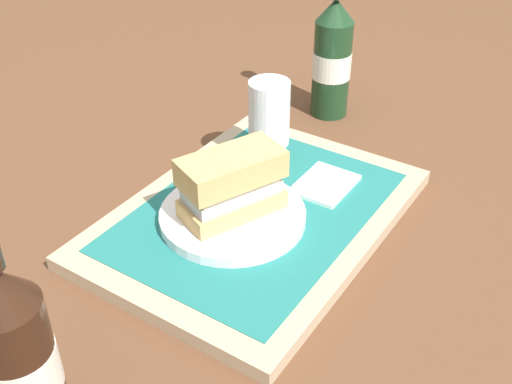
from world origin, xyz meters
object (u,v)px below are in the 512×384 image
object	(u,v)px
beer_bottle	(332,57)
second_bottle	(18,357)
plate	(233,216)
beer_glass	(269,118)
sandwich	(234,183)

from	to	relation	value
beer_bottle	second_bottle	bearing A→B (deg)	-173.83
plate	second_bottle	size ratio (longest dim) A/B	0.71
beer_glass	beer_bottle	distance (m)	0.22
beer_bottle	plate	bearing A→B (deg)	-171.57
second_bottle	sandwich	bearing A→B (deg)	3.44
sandwich	beer_glass	distance (m)	0.16
second_bottle	plate	bearing A→B (deg)	3.69
sandwich	beer_bottle	size ratio (longest dim) A/B	0.54
beer_glass	second_bottle	xyz separation A→B (m)	(-0.50, -0.06, 0.01)
sandwich	beer_glass	bearing A→B (deg)	39.08
plate	sandwich	world-z (taller)	sandwich
sandwich	beer_bottle	bearing A→B (deg)	31.73
plate	second_bottle	world-z (taller)	second_bottle
beer_bottle	sandwich	bearing A→B (deg)	-171.30
beer_glass	beer_bottle	bearing A→B (deg)	3.45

